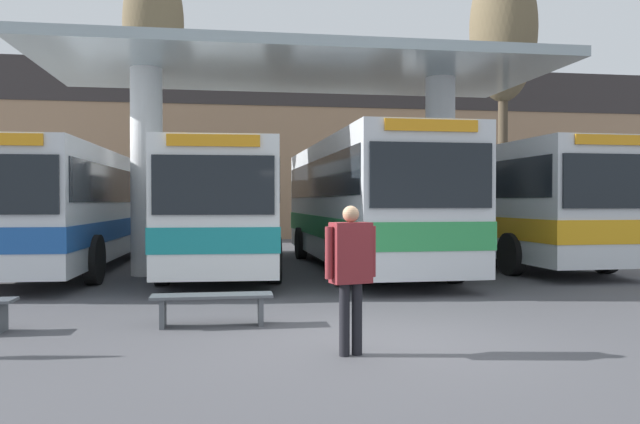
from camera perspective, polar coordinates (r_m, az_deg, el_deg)
ground_plane at (r=8.19m, az=4.74°, el=-11.80°), size 100.00×100.00×0.00m
townhouse_backdrop at (r=30.11m, az=-5.18°, el=6.82°), size 40.00×0.58×8.37m
station_canopy at (r=16.03m, az=-1.97°, el=10.57°), size 12.48×5.65×5.29m
transit_bus_left_bay at (r=18.08m, az=-21.28°, el=0.65°), size 2.93×11.65×3.06m
transit_bus_center_bay at (r=17.10m, az=-8.73°, el=0.67°), size 2.96×11.21×3.07m
transit_bus_right_bay at (r=16.88m, az=3.93°, el=1.16°), size 2.95×10.90×3.35m
transit_bus_far_right_bay at (r=19.38m, az=15.98°, el=0.99°), size 3.00×10.78×3.27m
waiting_bench_mid_platform at (r=9.26m, az=-9.83°, el=-8.14°), size 1.75×0.44×0.46m
pedestrian_waiting at (r=7.33m, az=2.83°, el=-4.78°), size 0.65×0.36×1.76m
poplar_tree_behind_left at (r=22.85m, az=-14.99°, el=15.95°), size 2.04×2.04×10.12m
poplar_tree_behind_right at (r=24.74m, az=16.42°, el=15.52°), size 2.44×2.44×10.84m
parked_car_street at (r=25.66m, az=-15.59°, el=-0.88°), size 4.27×2.19×2.03m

